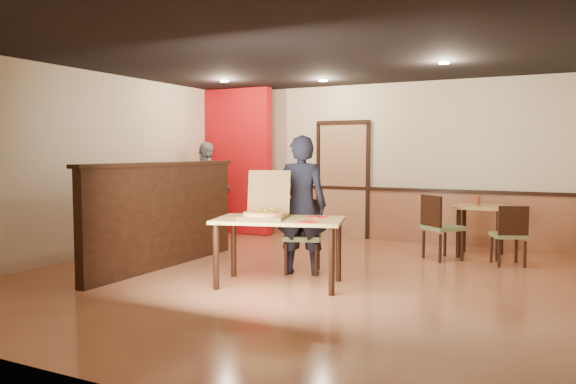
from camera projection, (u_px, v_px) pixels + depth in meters
The scene contains 24 objects.
floor at pixel (302, 279), 7.01m from camera, with size 7.00×7.00×0.00m, color #C3754C.
ceiling at pixel (302, 52), 6.81m from camera, with size 7.00×7.00×0.00m, color black.
wall_back at pixel (386, 162), 10.03m from camera, with size 7.00×7.00×0.00m, color beige.
wall_left at pixel (93, 164), 8.49m from camera, with size 7.00×7.00×0.00m, color beige.
wainscot_back at pixel (385, 215), 10.07m from camera, with size 7.00×0.04×0.90m, color #985E3C.
chair_rail_back at pixel (385, 189), 10.02m from camera, with size 7.00×0.06×0.06m, color black.
back_door at pixel (343, 181), 10.38m from camera, with size 0.90×0.06×2.10m, color tan.
booth_partition at pixel (164, 214), 7.69m from camera, with size 0.20×3.10×1.44m.
red_accent_panel at pixel (233, 161), 10.89m from camera, with size 1.60×0.20×2.78m, color red.
spot_a at pixel (225, 81), 9.45m from camera, with size 0.14×0.14×0.02m, color #FFF7B2.
spot_b at pixel (323, 80), 9.40m from camera, with size 0.14×0.14×0.02m, color #FFF7B2.
spot_c at pixel (444, 63), 7.52m from camera, with size 0.14×0.14×0.02m, color #FFF7B2.
main_table at pixel (279, 228), 6.63m from camera, with size 1.67×1.22×0.80m.
diner_chair at pixel (303, 233), 7.41m from camera, with size 0.60×0.60×0.95m.
side_chair_left at pixel (439, 224), 8.21m from camera, with size 0.67×0.67×0.96m.
side_chair_right at pixel (510, 233), 7.77m from camera, with size 0.55×0.55×0.85m.
side_table at pixel (481, 217), 8.52m from camera, with size 0.74×0.74×0.77m.
diner at pixel (301, 205), 7.23m from camera, with size 0.66×0.43×1.80m, color black.
passerby at pixel (206, 190), 10.27m from camera, with size 1.04×0.43×1.77m, color gray.
pizza_box at pixel (264, 212), 6.66m from camera, with size 0.68×0.74×0.56m.
pizza at pixel (263, 214), 6.60m from camera, with size 0.48×0.48×0.03m, color #D0934B.
napkin_near at pixel (307, 222), 6.27m from camera, with size 0.28×0.28×0.01m.
napkin_far at pixel (317, 217), 6.75m from camera, with size 0.27×0.27×0.01m.
condiment at pixel (478, 200), 8.55m from camera, with size 0.06×0.06×0.15m, color maroon.
Camera 1 is at (2.97, -6.25, 1.59)m, focal length 35.00 mm.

